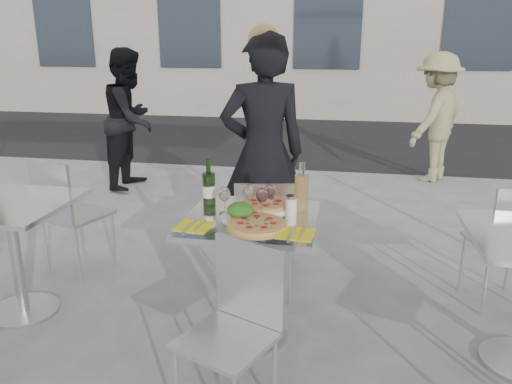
% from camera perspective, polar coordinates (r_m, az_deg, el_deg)
% --- Properties ---
extents(ground, '(80.00, 80.00, 0.00)m').
position_cam_1_polar(ground, '(3.09, -0.52, -16.07)').
color(ground, slate).
extents(street_asphalt, '(24.00, 5.00, 0.00)m').
position_cam_1_polar(street_asphalt, '(9.21, 7.15, 6.32)').
color(street_asphalt, black).
rests_on(street_asphalt, ground).
extents(main_table, '(0.72, 0.72, 0.75)m').
position_cam_1_polar(main_table, '(2.84, -0.55, -6.90)').
color(main_table, '#B7BABF').
rests_on(main_table, ground).
extents(side_table_left, '(0.72, 0.72, 0.75)m').
position_cam_1_polar(side_table_left, '(3.43, -26.06, -4.38)').
color(side_table_left, '#B7BABF').
rests_on(side_table_left, ground).
extents(chair_far, '(0.45, 0.45, 0.84)m').
position_cam_1_polar(chair_far, '(3.26, 1.02, -4.39)').
color(chair_far, silver).
rests_on(chair_far, ground).
extents(chair_near, '(0.49, 0.50, 0.82)m').
position_cam_1_polar(chair_near, '(2.33, -2.18, -14.05)').
color(chair_near, silver).
rests_on(chair_near, ground).
extents(side_chair_lfar, '(0.52, 0.53, 0.89)m').
position_cam_1_polar(side_chair_lfar, '(3.86, -20.93, -1.68)').
color(side_chair_lfar, silver).
rests_on(side_chair_lfar, ground).
extents(side_chair_rfar, '(0.47, 0.48, 0.85)m').
position_cam_1_polar(side_chair_rfar, '(3.53, 27.17, -4.57)').
color(side_chair_rfar, silver).
rests_on(side_chair_rfar, ground).
extents(woman_diner, '(0.74, 0.61, 1.75)m').
position_cam_1_polar(woman_diner, '(3.71, 0.83, 4.34)').
color(woman_diner, black).
rests_on(woman_diner, ground).
extents(pedestrian_a, '(0.62, 0.79, 1.61)m').
position_cam_1_polar(pedestrian_a, '(6.04, -14.14, 8.08)').
color(pedestrian_a, black).
rests_on(pedestrian_a, ground).
extents(pedestrian_b, '(1.04, 1.16, 1.56)m').
position_cam_1_polar(pedestrian_b, '(6.50, 19.86, 7.97)').
color(pedestrian_b, '#989062').
rests_on(pedestrian_b, ground).
extents(pizza_near, '(0.32, 0.32, 0.02)m').
position_cam_1_polar(pizza_near, '(2.63, 0.09, -3.67)').
color(pizza_near, tan).
rests_on(pizza_near, main_table).
extents(pizza_far, '(0.32, 0.32, 0.03)m').
position_cam_1_polar(pizza_far, '(2.92, 1.13, -1.42)').
color(pizza_far, white).
rests_on(pizza_far, main_table).
extents(salad_plate, '(0.22, 0.22, 0.09)m').
position_cam_1_polar(salad_plate, '(2.74, -1.78, -2.23)').
color(salad_plate, white).
rests_on(salad_plate, main_table).
extents(wine_bottle, '(0.07, 0.08, 0.29)m').
position_cam_1_polar(wine_bottle, '(2.92, -5.41, 0.54)').
color(wine_bottle, '#28481B').
rests_on(wine_bottle, main_table).
extents(carafe, '(0.08, 0.08, 0.29)m').
position_cam_1_polar(carafe, '(2.81, 5.22, -0.05)').
color(carafe, tan).
rests_on(carafe, main_table).
extents(sugar_shaker, '(0.06, 0.06, 0.11)m').
position_cam_1_polar(sugar_shaker, '(2.80, 4.03, -1.47)').
color(sugar_shaker, white).
rests_on(sugar_shaker, main_table).
extents(wineglass_white_a, '(0.07, 0.07, 0.16)m').
position_cam_1_polar(wineglass_white_a, '(2.78, -3.63, -0.37)').
color(wineglass_white_a, white).
rests_on(wineglass_white_a, main_table).
extents(wineglass_white_b, '(0.07, 0.07, 0.16)m').
position_cam_1_polar(wineglass_white_b, '(2.82, -0.89, -0.11)').
color(wineglass_white_b, white).
rests_on(wineglass_white_b, main_table).
extents(wineglass_red_a, '(0.07, 0.07, 0.16)m').
position_cam_1_polar(wineglass_red_a, '(2.76, 0.69, -0.48)').
color(wineglass_red_a, white).
rests_on(wineglass_red_a, main_table).
extents(wineglass_red_b, '(0.07, 0.07, 0.16)m').
position_cam_1_polar(wineglass_red_b, '(2.82, 1.56, -0.09)').
color(wineglass_red_b, white).
rests_on(wineglass_red_b, main_table).
extents(napkin_left, '(0.19, 0.20, 0.01)m').
position_cam_1_polar(napkin_left, '(2.64, -7.09, -3.87)').
color(napkin_left, yellow).
rests_on(napkin_left, main_table).
extents(napkin_right, '(0.19, 0.20, 0.01)m').
position_cam_1_polar(napkin_right, '(2.53, 4.59, -4.73)').
color(napkin_right, yellow).
rests_on(napkin_right, main_table).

